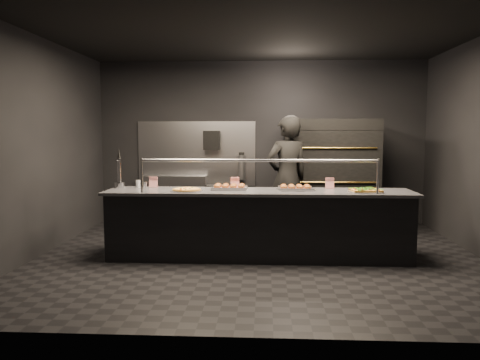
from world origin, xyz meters
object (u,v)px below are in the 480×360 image
(towel_dispenser, at_px, (212,140))
(worker, at_px, (287,178))
(beer_tap, at_px, (120,177))
(trash_bin, at_px, (218,205))
(service_counter, at_px, (258,224))
(prep_shelf, at_px, (174,200))
(round_pizza, at_px, (187,190))
(pizza_oven, at_px, (330,175))
(slider_tray_b, at_px, (296,188))
(fire_extinguisher, at_px, (242,167))
(slider_tray_a, at_px, (229,187))
(square_pizza, at_px, (366,190))

(towel_dispenser, height_order, worker, worker)
(towel_dispenser, distance_m, beer_tap, 2.48)
(towel_dispenser, height_order, trash_bin, towel_dispenser)
(service_counter, bearing_deg, prep_shelf, 124.59)
(service_counter, distance_m, round_pizza, 1.07)
(trash_bin, bearing_deg, service_counter, -70.63)
(prep_shelf, bearing_deg, pizza_oven, -8.54)
(trash_bin, bearing_deg, pizza_oven, -9.19)
(slider_tray_b, distance_m, worker, 1.06)
(fire_extinguisher, xyz_separation_m, worker, (0.78, -1.26, -0.08))
(towel_dispenser, bearing_deg, service_counter, -69.37)
(fire_extinguisher, bearing_deg, round_pizza, -103.43)
(fire_extinguisher, distance_m, slider_tray_b, 2.47)
(prep_shelf, xyz_separation_m, slider_tray_a, (1.20, -2.21, 0.50))
(slider_tray_a, height_order, square_pizza, slider_tray_a)
(worker, bearing_deg, square_pizza, 102.99)
(beer_tap, bearing_deg, slider_tray_b, -2.78)
(slider_tray_a, bearing_deg, square_pizza, -6.22)
(service_counter, relative_size, prep_shelf, 3.42)
(prep_shelf, xyz_separation_m, beer_tap, (-0.35, -2.12, 0.63))
(fire_extinguisher, relative_size, slider_tray_a, 1.04)
(round_pizza, relative_size, trash_bin, 0.58)
(prep_shelf, height_order, worker, worker)
(service_counter, xyz_separation_m, slider_tray_a, (-0.40, 0.11, 0.49))
(pizza_oven, bearing_deg, beer_tap, -151.63)
(service_counter, distance_m, beer_tap, 2.05)
(round_pizza, relative_size, slider_tray_b, 0.83)
(beer_tap, distance_m, slider_tray_a, 1.56)
(slider_tray_a, distance_m, worker, 1.32)
(service_counter, xyz_separation_m, worker, (0.43, 1.14, 0.51))
(square_pizza, bearing_deg, pizza_oven, 95.76)
(prep_shelf, relative_size, beer_tap, 2.20)
(round_pizza, bearing_deg, slider_tray_a, 22.44)
(pizza_oven, xyz_separation_m, square_pizza, (0.20, -1.98, -0.03))
(square_pizza, bearing_deg, towel_dispenser, 132.94)
(trash_bin, bearing_deg, slider_tray_a, -79.72)
(slider_tray_a, height_order, slider_tray_b, slider_tray_a)
(round_pizza, distance_m, worker, 1.87)
(service_counter, bearing_deg, trash_bin, 109.37)
(beer_tap, bearing_deg, fire_extinguisher, 53.99)
(fire_extinguisher, bearing_deg, prep_shelf, -176.34)
(service_counter, height_order, round_pizza, service_counter)
(pizza_oven, relative_size, prep_shelf, 1.59)
(service_counter, distance_m, towel_dispenser, 2.78)
(service_counter, bearing_deg, square_pizza, -3.31)
(prep_shelf, relative_size, towel_dispenser, 3.43)
(beer_tap, distance_m, slider_tray_b, 2.46)
(service_counter, height_order, pizza_oven, pizza_oven)
(slider_tray_b, relative_size, trash_bin, 0.70)
(round_pizza, bearing_deg, trash_bin, 85.85)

